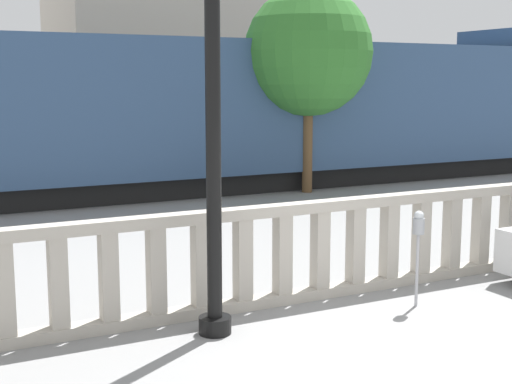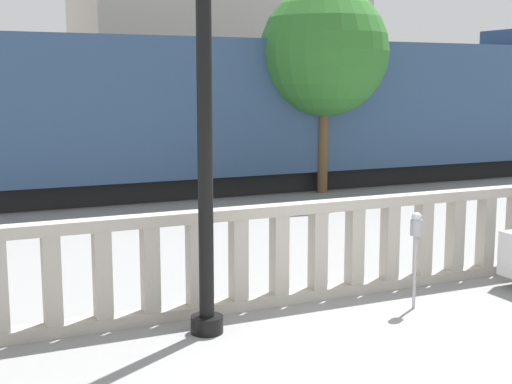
% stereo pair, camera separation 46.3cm
% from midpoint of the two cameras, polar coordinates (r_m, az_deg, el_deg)
% --- Properties ---
extents(ground_plane, '(160.00, 160.00, 0.00)m').
position_cam_midpoint_polar(ground_plane, '(7.76, 14.25, -13.41)').
color(ground_plane, gray).
extents(balustrade, '(15.02, 0.24, 1.33)m').
position_cam_midpoint_polar(balustrade, '(9.63, 3.77, -4.63)').
color(balustrade, '#ADA599').
rests_on(balustrade, ground).
extents(lamppost, '(0.38, 0.38, 6.80)m').
position_cam_midpoint_polar(lamppost, '(7.99, -5.20, 11.64)').
color(lamppost, black).
rests_on(lamppost, ground).
extents(parking_meter, '(0.15, 0.15, 1.27)m').
position_cam_midpoint_polar(parking_meter, '(9.36, 11.49, -3.13)').
color(parking_meter, '#99999E').
rests_on(parking_meter, ground).
extents(train_near, '(26.43, 3.07, 4.57)m').
position_cam_midpoint_polar(train_near, '(19.08, -5.03, 6.29)').
color(train_near, black).
rests_on(train_near, ground).
extents(tree_left, '(3.33, 3.33, 5.34)m').
position_cam_midpoint_polar(tree_left, '(18.74, 3.50, 11.12)').
color(tree_left, brown).
rests_on(tree_left, ground).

